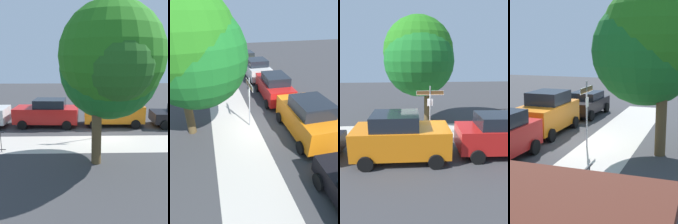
{
  "view_description": "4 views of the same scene",
  "coord_description": "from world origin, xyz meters",
  "views": [
    {
      "loc": [
        1.33,
        13.21,
        4.75
      ],
      "look_at": [
        0.99,
        -0.04,
        1.54
      ],
      "focal_mm": 35.74,
      "sensor_mm": 36.0,
      "label": 1
    },
    {
      "loc": [
        -8.48,
        2.46,
        6.04
      ],
      "look_at": [
        -0.13,
        0.27,
        1.15
      ],
      "focal_mm": 29.23,
      "sensor_mm": 36.0,
      "label": 2
    },
    {
      "loc": [
        -0.9,
        -10.78,
        4.36
      ],
      "look_at": [
        0.02,
        0.46,
        1.45
      ],
      "focal_mm": 32.48,
      "sensor_mm": 36.0,
      "label": 3
    },
    {
      "loc": [
        13.98,
        5.37,
        4.51
      ],
      "look_at": [
        -0.47,
        0.46,
        1.42
      ],
      "focal_mm": 53.91,
      "sensor_mm": 36.0,
      "label": 4
    }
  ],
  "objects": [
    {
      "name": "car_silver",
      "position": [
        8.36,
        -2.21,
        0.98
      ],
      "size": [
        4.09,
        2.18,
        1.95
      ],
      "rotation": [
        0.0,
        0.0,
        0.0
      ],
      "color": "beige",
      "rests_on": "ground_plane"
    },
    {
      "name": "shade_tree",
      "position": [
        -0.11,
        3.24,
        4.49
      ],
      "size": [
        4.66,
        5.18,
        7.17
      ],
      "color": "brown",
      "rests_on": "ground_plane"
    },
    {
      "name": "car_red",
      "position": [
        3.55,
        -2.24,
        0.98
      ],
      "size": [
        4.54,
        2.2,
        1.95
      ],
      "rotation": [
        0.0,
        0.0,
        -0.05
      ],
      "color": "red",
      "rests_on": "ground_plane"
    },
    {
      "name": "sidewalk_strip",
      "position": [
        2.0,
        1.3,
        0.0
      ],
      "size": [
        24.0,
        2.6,
        0.0
      ],
      "primitive_type": "cube",
      "color": "#B4ACA2",
      "rests_on": "ground_plane"
    },
    {
      "name": "ground_plane",
      "position": [
        0.0,
        0.0,
        0.0
      ],
      "size": [
        60.0,
        60.0,
        0.0
      ],
      "primitive_type": "plane",
      "color": "#38383A"
    },
    {
      "name": "car_yellow",
      "position": [
        13.15,
        -2.11,
        0.89
      ],
      "size": [
        4.51,
        2.27,
        1.74
      ],
      "rotation": [
        0.0,
        0.0,
        0.05
      ],
      "color": "yellow",
      "rests_on": "ground_plane"
    },
    {
      "name": "car_orange",
      "position": [
        -1.24,
        -2.36,
        1.06
      ],
      "size": [
        4.21,
        2.2,
        2.14
      ],
      "rotation": [
        0.0,
        0.0,
        -0.02
      ],
      "color": "orange",
      "rests_on": "ground_plane"
    },
    {
      "name": "utility_shed",
      "position": [
        11.79,
        3.8,
        1.47
      ],
      "size": [
        3.43,
        2.73,
        2.9
      ],
      "color": "slate",
      "rests_on": "ground_plane"
    },
    {
      "name": "iron_fence",
      "position": [
        7.46,
        2.3,
        0.56
      ],
      "size": [
        4.66,
        0.04,
        1.07
      ],
      "color": "black",
      "rests_on": "ground_plane"
    },
    {
      "name": "street_sign",
      "position": [
        0.36,
        0.4,
        2.04
      ],
      "size": [
        1.55,
        0.07,
        2.95
      ],
      "color": "#9EA0A5",
      "rests_on": "ground_plane"
    }
  ]
}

